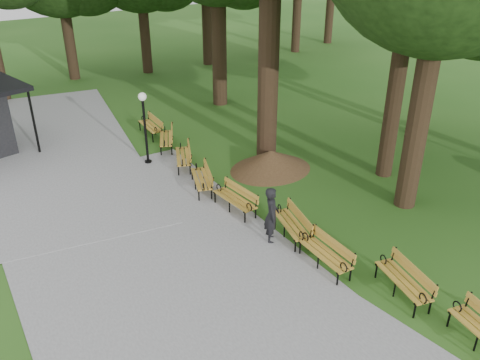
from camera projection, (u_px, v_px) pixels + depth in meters
ground at (357, 290)px, 12.87m from camera, size 100.00×100.00×0.00m
path at (167, 283)px, 13.08m from camera, size 12.00×38.00×0.06m
person at (272, 215)px, 14.53m from camera, size 0.72×0.78×1.78m
lamp_post at (144, 113)px, 18.89m from camera, size 0.32×0.32×2.91m
dirt_mound at (271, 160)px, 19.15m from camera, size 2.76×2.76×0.79m
bench_2 at (403, 281)px, 12.52m from camera, size 1.10×2.00×0.88m
bench_3 at (325, 254)px, 13.55m from camera, size 0.76×1.94×0.88m
bench_4 at (291, 224)px, 14.91m from camera, size 1.13×2.00×0.88m
bench_5 at (235, 199)px, 16.28m from camera, size 0.76×1.94×0.88m
bench_6 at (201, 179)px, 17.61m from camera, size 1.28×2.00×0.88m
bench_7 at (183, 156)px, 19.35m from camera, size 1.38×1.99×0.88m
bench_8 at (166, 138)px, 21.01m from camera, size 1.42×1.99×0.88m
bench_9 at (150, 126)px, 22.30m from camera, size 0.77×1.94×0.88m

